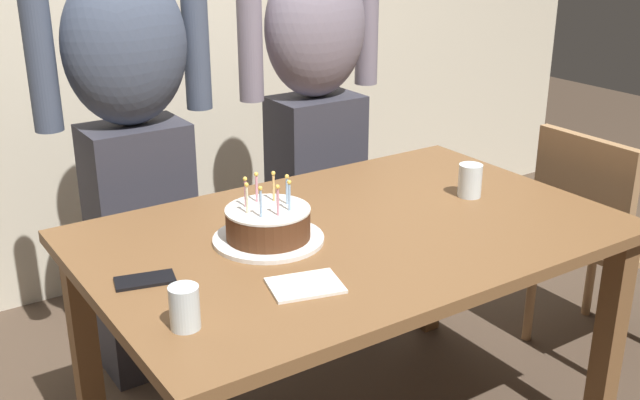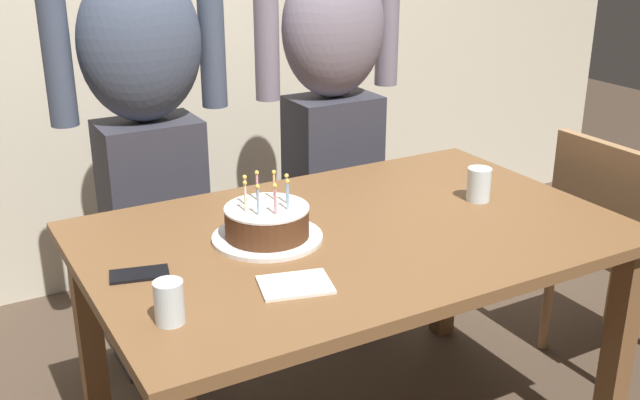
# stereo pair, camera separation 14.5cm
# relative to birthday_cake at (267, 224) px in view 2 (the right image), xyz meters

# --- Properties ---
(dining_table) EXTENTS (1.50, 0.96, 0.74)m
(dining_table) POSITION_rel_birthday_cake_xyz_m (0.24, -0.06, -0.14)
(dining_table) COLOR brown
(dining_table) RESTS_ON ground_plane
(birthday_cake) EXTENTS (0.30, 0.30, 0.18)m
(birthday_cake) POSITION_rel_birthday_cake_xyz_m (0.00, 0.00, 0.00)
(birthday_cake) COLOR white
(birthday_cake) RESTS_ON dining_table
(water_glass_near) EXTENTS (0.07, 0.07, 0.10)m
(water_glass_near) POSITION_rel_birthday_cake_xyz_m (-0.38, -0.30, 0.00)
(water_glass_near) COLOR silver
(water_glass_near) RESTS_ON dining_table
(water_glass_far) EXTENTS (0.07, 0.07, 0.10)m
(water_glass_far) POSITION_rel_birthday_cake_xyz_m (0.70, -0.05, 0.01)
(water_glass_far) COLOR silver
(water_glass_far) RESTS_ON dining_table
(cell_phone) EXTENTS (0.16, 0.10, 0.01)m
(cell_phone) POSITION_rel_birthday_cake_xyz_m (-0.37, -0.04, -0.04)
(cell_phone) COLOR black
(cell_phone) RESTS_ON dining_table
(napkin_stack) EXTENTS (0.20, 0.17, 0.01)m
(napkin_stack) POSITION_rel_birthday_cake_xyz_m (-0.06, -0.28, -0.04)
(napkin_stack) COLOR white
(napkin_stack) RESTS_ON dining_table
(person_man_bearded) EXTENTS (0.61, 0.27, 1.66)m
(person_man_bearded) POSITION_rel_birthday_cake_xyz_m (-0.10, 0.72, 0.09)
(person_man_bearded) COLOR #33333D
(person_man_bearded) RESTS_ON ground_plane
(person_woman_cardigan) EXTENTS (0.61, 0.27, 1.66)m
(person_woman_cardigan) POSITION_rel_birthday_cake_xyz_m (0.63, 0.72, 0.09)
(person_woman_cardigan) COLOR #33333D
(person_woman_cardigan) RESTS_ON ground_plane
(dining_chair) EXTENTS (0.42, 0.42, 0.87)m
(dining_chair) POSITION_rel_birthday_cake_xyz_m (1.28, -0.12, -0.27)
(dining_chair) COLOR #A37A51
(dining_chair) RESTS_ON ground_plane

